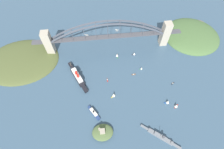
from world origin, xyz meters
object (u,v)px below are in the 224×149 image
(small_boat_1, at_px, (173,83))
(small_boat_2, at_px, (107,80))
(small_boat_0, at_px, (142,68))
(small_boat_3, at_px, (114,95))
(fort_island_mid_harbor, at_px, (103,132))
(small_boat_7, at_px, (177,106))
(small_boat_6, at_px, (117,55))
(harbor_arch_bridge, at_px, (108,37))
(ocean_liner, at_px, (77,76))
(small_boat_5, at_px, (134,54))
(naval_cruiser, at_px, (161,137))
(small_boat_8, at_px, (168,102))
(harbor_ferry_steamer, at_px, (94,113))
(seaplane_taxiing_near_bridge, at_px, (117,30))
(small_boat_4, at_px, (134,74))
(seaplane_second_in_formation, at_px, (87,35))

(small_boat_1, bearing_deg, small_boat_2, -9.65)
(small_boat_0, xyz_separation_m, small_boat_3, (64.10, 55.27, 1.88))
(fort_island_mid_harbor, height_order, small_boat_7, fort_island_mid_harbor)
(fort_island_mid_harbor, bearing_deg, small_boat_6, -105.43)
(harbor_arch_bridge, distance_m, ocean_liner, 104.07)
(small_boat_6, bearing_deg, fort_island_mid_harbor, 74.57)
(fort_island_mid_harbor, xyz_separation_m, small_boat_5, (-81.91, -159.97, -0.43))
(naval_cruiser, height_order, small_boat_3, naval_cruiser)
(small_boat_8, bearing_deg, naval_cruiser, 63.62)
(ocean_liner, distance_m, small_boat_7, 194.48)
(harbor_ferry_steamer, relative_size, small_boat_0, 3.83)
(naval_cruiser, xyz_separation_m, small_boat_5, (11.34, -176.76, 1.26))
(ocean_liner, relative_size, seaplane_taxiing_near_bridge, 8.15)
(small_boat_7, bearing_deg, small_boat_6, -54.57)
(fort_island_mid_harbor, distance_m, small_boat_1, 164.77)
(small_boat_2, relative_size, small_boat_5, 0.87)
(harbor_ferry_steamer, relative_size, seaplane_taxiing_near_bridge, 3.18)
(ocean_liner, height_order, small_boat_1, ocean_liner)
(small_boat_2, distance_m, small_boat_6, 64.32)
(harbor_arch_bridge, distance_m, harbor_ferry_steamer, 159.43)
(small_boat_0, bearing_deg, small_boat_2, 14.61)
(fort_island_mid_harbor, distance_m, small_boat_7, 138.65)
(seaplane_taxiing_near_bridge, distance_m, small_boat_3, 176.87)
(naval_cruiser, xyz_separation_m, small_boat_2, (76.10, -118.07, -1.85))
(harbor_arch_bridge, bearing_deg, small_boat_5, 153.50)
(fort_island_mid_harbor, relative_size, small_boat_3, 2.96)
(ocean_liner, height_order, small_boat_3, ocean_liner)
(small_boat_4, height_order, small_boat_7, small_boat_7)
(fort_island_mid_harbor, distance_m, small_boat_5, 179.72)
(ocean_liner, relative_size, small_boat_1, 9.71)
(harbor_ferry_steamer, distance_m, small_boat_8, 134.68)
(naval_cruiser, relative_size, fort_island_mid_harbor, 1.66)
(fort_island_mid_harbor, height_order, small_boat_0, fort_island_mid_harbor)
(harbor_arch_bridge, distance_m, naval_cruiser, 216.43)
(small_boat_0, xyz_separation_m, small_boat_6, (45.83, -39.32, 1.47))
(small_boat_7, bearing_deg, small_boat_0, -63.00)
(seaplane_taxiing_near_bridge, height_order, small_boat_3, small_boat_3)
(small_boat_1, bearing_deg, fort_island_mid_harbor, 28.92)
(fort_island_mid_harbor, xyz_separation_m, seaplane_taxiing_near_bridge, (-53.47, -239.62, -2.29))
(seaplane_taxiing_near_bridge, relative_size, small_boat_5, 1.02)
(small_boat_5, bearing_deg, harbor_ferry_steamer, 52.66)
(fort_island_mid_harbor, bearing_deg, seaplane_taxiing_near_bridge, -102.58)
(seaplane_taxiing_near_bridge, xyz_separation_m, small_boat_8, (-68.27, 198.97, 2.25))
(small_boat_3, bearing_deg, seaplane_second_in_formation, -74.50)
(harbor_arch_bridge, xyz_separation_m, small_boat_0, (-62.60, 66.98, -28.65))
(small_boat_1, xyz_separation_m, small_boat_5, (62.27, -80.30, 3.09))
(naval_cruiser, bearing_deg, harbor_ferry_steamer, -26.36)
(harbor_ferry_steamer, xyz_separation_m, small_boat_1, (-157.01, -43.89, -1.73))
(small_boat_0, distance_m, small_boat_3, 84.66)
(ocean_liner, distance_m, small_boat_5, 131.66)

